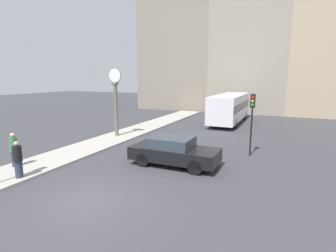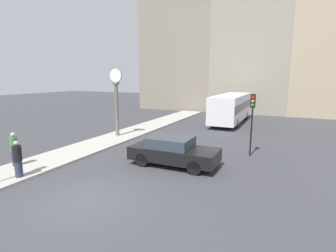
{
  "view_description": "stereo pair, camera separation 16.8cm",
  "coord_description": "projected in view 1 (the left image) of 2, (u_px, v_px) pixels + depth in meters",
  "views": [
    {
      "loc": [
        6.35,
        -6.92,
        4.45
      ],
      "look_at": [
        0.05,
        6.99,
        1.61
      ],
      "focal_mm": 28.0,
      "sensor_mm": 36.0,
      "label": 1
    },
    {
      "loc": [
        6.51,
        -6.85,
        4.45
      ],
      "look_at": [
        0.05,
        6.99,
        1.61
      ],
      "focal_mm": 28.0,
      "sensor_mm": 36.0,
      "label": 2
    }
  ],
  "objects": [
    {
      "name": "ground_plane",
      "position": [
        88.0,
        201.0,
        9.59
      ],
      "size": [
        120.0,
        120.0,
        0.0
      ],
      "primitive_type": "plane",
      "color": "#38383D"
    },
    {
      "name": "sidewalk_corner",
      "position": [
        137.0,
        130.0,
        22.07
      ],
      "size": [
        2.66,
        27.37,
        0.11
      ],
      "primitive_type": "cube",
      "color": "#A39E93",
      "rests_on": "ground_plane"
    },
    {
      "name": "building_row",
      "position": [
        235.0,
        56.0,
        33.71
      ],
      "size": [
        26.57,
        5.0,
        14.78
      ],
      "color": "gray",
      "rests_on": "ground_plane"
    },
    {
      "name": "sedan_car",
      "position": [
        174.0,
        151.0,
        13.36
      ],
      "size": [
        4.49,
        1.88,
        1.47
      ],
      "color": "black",
      "rests_on": "ground_plane"
    },
    {
      "name": "bus_distant",
      "position": [
        230.0,
        107.0,
        25.93
      ],
      "size": [
        2.41,
        9.13,
        2.78
      ],
      "color": "silver",
      "rests_on": "ground_plane"
    },
    {
      "name": "traffic_light_far",
      "position": [
        252.0,
        112.0,
        14.7
      ],
      "size": [
        0.26,
        0.24,
        3.55
      ],
      "color": "black",
      "rests_on": "ground_plane"
    },
    {
      "name": "street_clock",
      "position": [
        116.0,
        100.0,
        19.38
      ],
      "size": [
        1.08,
        0.35,
        5.03
      ],
      "color": "#666056",
      "rests_on": "sidewalk_corner"
    },
    {
      "name": "pedestrian_green_hoodie",
      "position": [
        14.0,
        150.0,
        12.87
      ],
      "size": [
        0.36,
        0.36,
        1.69
      ],
      "color": "#2D334C",
      "rests_on": "sidewalk_corner"
    },
    {
      "name": "pedestrian_black_jacket",
      "position": [
        18.0,
        160.0,
        11.4
      ],
      "size": [
        0.38,
        0.38,
        1.64
      ],
      "color": "#2D334C",
      "rests_on": "sidewalk_corner"
    }
  ]
}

